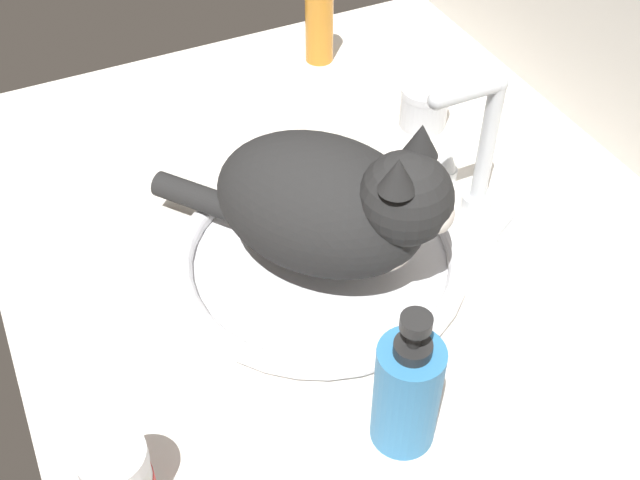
{
  "coord_description": "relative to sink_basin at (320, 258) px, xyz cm",
  "views": [
    {
      "loc": [
        61.15,
        -32.87,
        70.42
      ],
      "look_at": [
        2.74,
        -4.95,
        7.0
      ],
      "focal_mm": 44.07,
      "sensor_mm": 36.0,
      "label": 1
    }
  ],
  "objects": [
    {
      "name": "cat",
      "position": [
        1.37,
        1.07,
        9.21
      ],
      "size": [
        33.75,
        29.42,
        19.15
      ],
      "color": "black",
      "rests_on": "sink_basin"
    },
    {
      "name": "soap_pump_bottle",
      "position": [
        24.15,
        -2.66,
        5.77
      ],
      "size": [
        6.27,
        6.27,
        17.39
      ],
      "color": "teal",
      "rests_on": "countertop"
    },
    {
      "name": "amber_bottle",
      "position": [
        -41.25,
        19.59,
        5.29
      ],
      "size": [
        4.39,
        4.39,
        13.42
      ],
      "color": "#C67A23",
      "rests_on": "countertop"
    },
    {
      "name": "faucet",
      "position": [
        0.0,
        21.15,
        6.77
      ],
      "size": [
        17.72,
        11.06,
        20.21
      ],
      "color": "silver",
      "rests_on": "countertop"
    },
    {
      "name": "metal_jar",
      "position": [
        -18.97,
        25.45,
        2.0
      ],
      "size": [
        6.87,
        6.87,
        6.08
      ],
      "color": "#B2B5BA",
      "rests_on": "countertop"
    },
    {
      "name": "pill_bottle",
      "position": [
        19.69,
        -28.96,
        2.92
      ],
      "size": [
        6.08,
        6.08,
        8.56
      ],
      "color": "white",
      "rests_on": "countertop"
    },
    {
      "name": "sink_basin",
      "position": [
        0.0,
        0.0,
        0.0
      ],
      "size": [
        34.88,
        34.88,
        2.42
      ],
      "color": "white",
      "rests_on": "countertop"
    },
    {
      "name": "countertop",
      "position": [
        -2.74,
        4.95,
        -2.56
      ],
      "size": [
        101.14,
        81.12,
        3.0
      ],
      "primitive_type": "cube",
      "color": "silver",
      "rests_on": "ground"
    }
  ]
}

